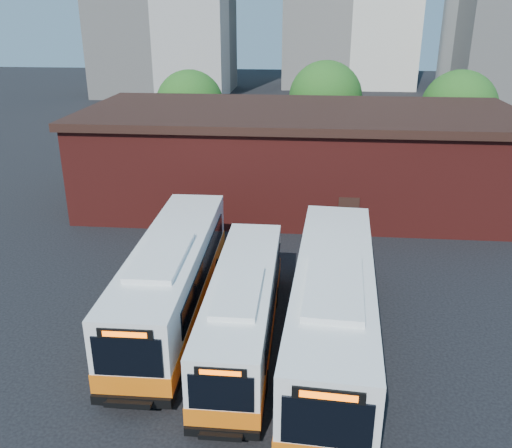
# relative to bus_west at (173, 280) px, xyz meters

# --- Properties ---
(ground) EXTENTS (220.00, 220.00, 0.00)m
(ground) POSITION_rel_bus_west_xyz_m (5.11, -4.41, -1.63)
(ground) COLOR black
(bus_west) EXTENTS (2.92, 13.26, 3.60)m
(bus_west) POSITION_rel_bus_west_xyz_m (0.00, 0.00, 0.00)
(bus_west) COLOR white
(bus_west) RESTS_ON ground
(bus_midwest) EXTENTS (2.44, 11.48, 3.12)m
(bus_midwest) POSITION_rel_bus_west_xyz_m (3.27, -1.94, -0.22)
(bus_midwest) COLOR white
(bus_midwest) RESTS_ON ground
(bus_mideast) EXTENTS (3.76, 14.16, 3.82)m
(bus_mideast) POSITION_rel_bus_west_xyz_m (6.74, -2.18, 0.10)
(bus_mideast) COLOR white
(bus_mideast) RESTS_ON ground
(transit_worker) EXTENTS (0.50, 0.70, 1.77)m
(transit_worker) POSITION_rel_bus_west_xyz_m (5.20, -6.91, -0.75)
(transit_worker) COLOR black
(transit_worker) RESTS_ON ground
(depot_building) EXTENTS (28.60, 12.60, 6.40)m
(depot_building) POSITION_rel_bus_west_xyz_m (5.11, 15.59, 1.62)
(depot_building) COLOR maroon
(depot_building) RESTS_ON ground
(tree_west) EXTENTS (6.00, 6.00, 7.65)m
(tree_west) POSITION_rel_bus_west_xyz_m (-4.89, 27.59, 3.01)
(tree_west) COLOR #382314
(tree_west) RESTS_ON ground
(tree_mid) EXTENTS (6.56, 6.56, 8.36)m
(tree_mid) POSITION_rel_bus_west_xyz_m (7.11, 29.59, 3.45)
(tree_mid) COLOR #382314
(tree_mid) RESTS_ON ground
(tree_east) EXTENTS (6.24, 6.24, 7.96)m
(tree_east) POSITION_rel_bus_west_xyz_m (18.11, 26.59, 3.20)
(tree_east) COLOR #382314
(tree_east) RESTS_ON ground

